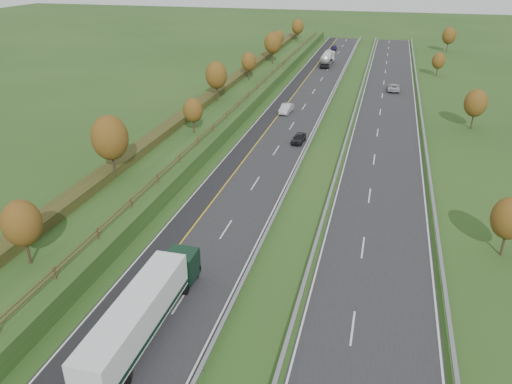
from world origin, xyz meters
TOP-DOWN VIEW (x-y plane):
  - ground at (8.00, 55.00)m, footprint 400.00×400.00m
  - near_carriageway at (0.00, 60.00)m, footprint 10.50×200.00m
  - far_carriageway at (16.50, 60.00)m, footprint 10.50×200.00m
  - hard_shoulder at (-3.75, 60.00)m, footprint 3.00×200.00m
  - lane_markings at (6.40, 59.88)m, footprint 26.75×200.00m
  - embankment_left at (-13.00, 60.00)m, footprint 12.00×200.00m
  - hedge_left at (-15.00, 60.00)m, footprint 2.20×180.00m
  - fence_left at (-8.50, 59.59)m, footprint 0.12×189.06m
  - median_barrier_near at (5.70, 60.00)m, footprint 0.32×200.00m
  - median_barrier_far at (10.80, 60.00)m, footprint 0.32×200.00m
  - outer_barrier_far at (22.30, 60.00)m, footprint 0.32×200.00m
  - trees_left at (-12.64, 56.63)m, footprint 6.64×164.30m
  - trees_far at (29.80, 89.21)m, footprint 8.45×118.60m
  - box_lorry at (0.42, 6.15)m, footprint 2.58×16.28m
  - road_tanker at (0.34, 111.69)m, footprint 2.40×11.22m
  - car_dark_near at (3.80, 51.16)m, footprint 1.94×4.21m
  - car_silver_mid at (-1.21, 66.28)m, footprint 2.04×4.93m
  - car_small_far at (-0.66, 134.19)m, footprint 1.78×4.38m
  - car_oncoming at (17.37, 87.79)m, footprint 2.45×5.29m

SIDE VIEW (x-z plane):
  - ground at x=8.00m, z-range 0.00..0.00m
  - near_carriageway at x=0.00m, z-range 0.00..0.04m
  - far_carriageway at x=16.50m, z-range 0.00..0.04m
  - hard_shoulder at x=-3.75m, z-range 0.00..0.04m
  - lane_markings at x=6.40m, z-range 0.04..0.05m
  - median_barrier_near at x=5.70m, z-range 0.26..0.97m
  - median_barrier_far at x=10.80m, z-range 0.26..0.97m
  - outer_barrier_far at x=22.30m, z-range 0.26..0.97m
  - car_small_far at x=-0.66m, z-range 0.04..1.31m
  - car_dark_near at x=3.80m, z-range 0.04..1.44m
  - car_oncoming at x=17.37m, z-range 0.04..1.51m
  - car_silver_mid at x=-1.21m, z-range 0.04..1.63m
  - embankment_left at x=-13.00m, z-range 0.00..2.00m
  - road_tanker at x=0.34m, z-range 0.13..3.59m
  - box_lorry at x=0.42m, z-range 0.30..4.36m
  - hedge_left at x=-15.00m, z-range 2.00..3.10m
  - fence_left at x=-8.50m, z-range 2.13..3.33m
  - trees_far at x=29.80m, z-range 0.69..7.81m
  - trees_left at x=-12.64m, z-range 2.53..10.20m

